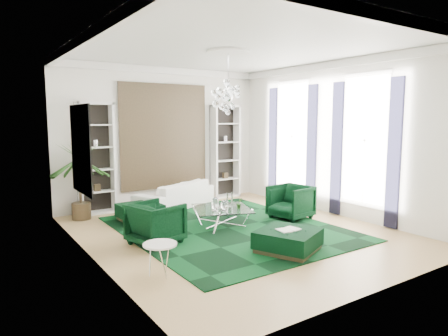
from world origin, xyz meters
TOP-DOWN VIEW (x-y plane):
  - floor at (0.00, 0.00)m, footprint 6.00×7.00m
  - ceiling at (0.00, 0.00)m, footprint 6.00×7.00m
  - wall_back at (0.00, 3.51)m, footprint 6.00×0.02m
  - wall_front at (0.00, -3.51)m, footprint 6.00×0.02m
  - wall_left at (-3.01, 0.00)m, footprint 0.02×7.00m
  - wall_right at (3.01, 0.00)m, footprint 0.02×7.00m
  - crown_molding at (0.00, 0.00)m, footprint 6.00×7.00m
  - ceiling_medallion at (0.00, 0.30)m, footprint 0.90×0.90m
  - tapestry at (0.00, 3.46)m, footprint 2.50×0.06m
  - shelving_left at (-1.95, 3.31)m, footprint 0.90×0.38m
  - shelving_right at (1.95, 3.31)m, footprint 0.90×0.38m
  - painting at (-2.97, 0.60)m, footprint 0.04×1.30m
  - window_near at (2.99, -0.90)m, footprint 0.03×1.10m
  - curtain_near_a at (2.96, -1.68)m, footprint 0.07×0.30m
  - curtain_near_b at (2.96, -0.12)m, footprint 0.07×0.30m
  - window_far at (2.99, 1.50)m, footprint 0.03×1.10m
  - curtain_far_a at (2.96, 0.72)m, footprint 0.07×0.30m
  - curtain_far_b at (2.96, 2.28)m, footprint 0.07×0.30m
  - rug at (0.00, 0.30)m, footprint 4.20×5.00m
  - sofa at (0.00, 2.85)m, footprint 2.57×1.83m
  - armchair_left at (-1.75, 0.20)m, footprint 1.10×1.08m
  - armchair_right at (1.75, 0.20)m, footprint 1.00×0.98m
  - coffee_table at (0.00, 0.55)m, footprint 1.55×1.55m
  - ottoman_side at (-1.35, 2.00)m, footprint 0.94×0.94m
  - ottoman_front at (0.05, -1.55)m, footprint 1.32×1.32m
  - book at (0.05, -1.55)m, footprint 0.42×0.28m
  - side_table at (-2.35, -1.30)m, footprint 0.66×0.66m
  - palm at (-2.45, 2.95)m, footprint 1.67×1.67m
  - chandelier at (0.00, 0.30)m, footprint 1.02×1.02m
  - table_plant at (0.30, 0.30)m, footprint 0.15×0.13m

SIDE VIEW (x-z plane):
  - floor at x=0.00m, z-range -0.02..0.00m
  - rug at x=0.00m, z-range 0.00..0.02m
  - ottoman_side at x=-1.35m, z-range 0.00..0.40m
  - ottoman_front at x=0.05m, z-range 0.00..0.40m
  - coffee_table at x=0.00m, z-range 0.00..0.41m
  - side_table at x=-2.35m, z-range 0.00..0.50m
  - sofa at x=0.00m, z-range 0.00..0.70m
  - armchair_left at x=-1.75m, z-range 0.00..0.81m
  - armchair_right at x=1.75m, z-range 0.00..0.81m
  - book at x=0.05m, z-range 0.40..0.43m
  - table_plant at x=0.30m, z-range 0.41..0.65m
  - palm at x=-2.45m, z-range 0.00..2.40m
  - shelving_left at x=-1.95m, z-range 0.00..2.80m
  - shelving_right at x=1.95m, z-range 0.00..2.80m
  - curtain_near_a at x=2.96m, z-range 0.02..3.27m
  - curtain_near_b at x=2.96m, z-range 0.02..3.27m
  - curtain_far_a at x=2.96m, z-range 0.02..3.27m
  - curtain_far_b at x=2.96m, z-range 0.02..3.27m
  - painting at x=-2.97m, z-range 1.05..2.65m
  - wall_back at x=0.00m, z-range 0.00..3.80m
  - wall_front at x=0.00m, z-range 0.00..3.80m
  - wall_left at x=-3.01m, z-range 0.00..3.80m
  - wall_right at x=3.01m, z-range 0.00..3.80m
  - tapestry at x=0.00m, z-range 0.50..3.30m
  - window_near at x=2.99m, z-range 0.45..3.35m
  - window_far at x=2.99m, z-range 0.45..3.35m
  - chandelier at x=0.00m, z-range 2.49..3.21m
  - crown_molding at x=0.00m, z-range 3.61..3.79m
  - ceiling_medallion at x=0.00m, z-range 3.75..3.79m
  - ceiling at x=0.00m, z-range 3.80..3.82m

